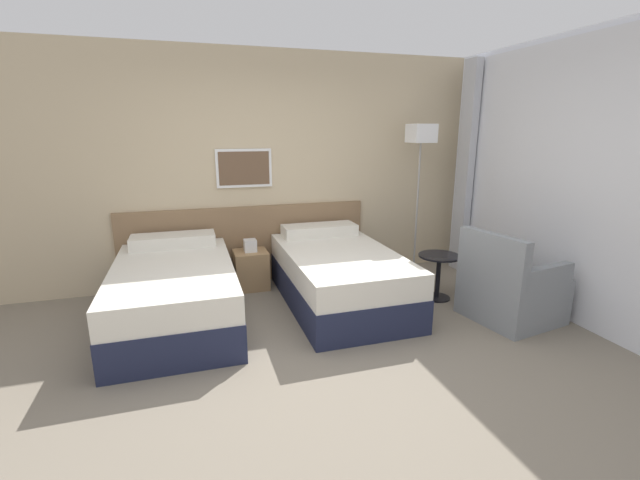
# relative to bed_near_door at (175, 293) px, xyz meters

# --- Properties ---
(ground_plane) EXTENTS (16.00, 16.00, 0.00)m
(ground_plane) POSITION_rel_bed_near_door_xyz_m (1.14, -1.21, -0.30)
(ground_plane) COLOR slate
(wall_headboard) EXTENTS (10.00, 0.10, 2.70)m
(wall_headboard) POSITION_rel_bed_near_door_xyz_m (1.12, 1.01, 1.00)
(wall_headboard) COLOR #C6B28E
(wall_headboard) RESTS_ON ground_plane
(wall_window) EXTENTS (0.21, 4.70, 2.70)m
(wall_window) POSITION_rel_bed_near_door_xyz_m (3.70, -1.26, 1.04)
(wall_window) COLOR white
(wall_window) RESTS_ON ground_plane
(bed_near_door) EXTENTS (1.10, 1.92, 0.71)m
(bed_near_door) POSITION_rel_bed_near_door_xyz_m (0.00, 0.00, 0.00)
(bed_near_door) COLOR #1E233D
(bed_near_door) RESTS_ON ground_plane
(bed_near_window) EXTENTS (1.10, 1.92, 0.71)m
(bed_near_window) POSITION_rel_bed_near_door_xyz_m (1.66, 0.00, 0.00)
(bed_near_window) COLOR #1E233D
(bed_near_window) RESTS_ON ground_plane
(nightstand) EXTENTS (0.38, 0.37, 0.58)m
(nightstand) POSITION_rel_bed_near_door_xyz_m (0.83, 0.72, -0.06)
(nightstand) COLOR #9E7A51
(nightstand) RESTS_ON ground_plane
(floor_lamp) EXTENTS (0.28, 0.28, 1.88)m
(floor_lamp) POSITION_rel_bed_near_door_xyz_m (2.87, 0.53, 1.33)
(floor_lamp) COLOR #9E9993
(floor_lamp) RESTS_ON ground_plane
(side_table) EXTENTS (0.45, 0.45, 0.50)m
(side_table) POSITION_rel_bed_near_door_xyz_m (2.74, -0.22, 0.05)
(side_table) COLOR black
(side_table) RESTS_ON ground_plane
(armchair) EXTENTS (0.87, 0.86, 0.89)m
(armchair) POSITION_rel_bed_near_door_xyz_m (3.11, -0.89, -0.00)
(armchair) COLOR gray
(armchair) RESTS_ON ground_plane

